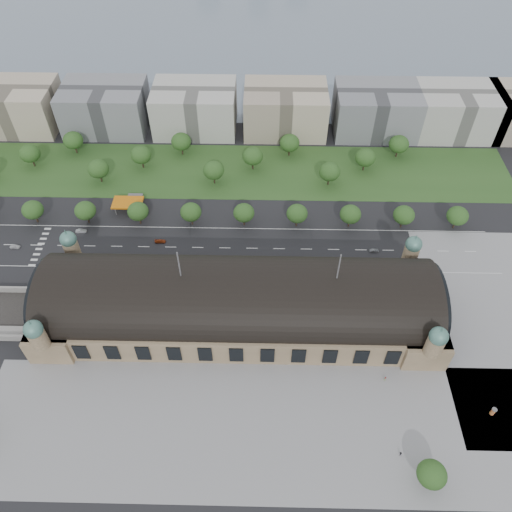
{
  "coord_description": "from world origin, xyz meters",
  "views": [
    {
      "loc": [
        8.87,
        -113.63,
        159.45
      ],
      "look_at": [
        6.14,
        20.53,
        14.0
      ],
      "focal_mm": 35.0,
      "sensor_mm": 36.0,
      "label": 1
    }
  ],
  "objects_px": {
    "traffic_car_0": "(15,247)",
    "traffic_car_2": "(102,258)",
    "traffic_car_1": "(81,231)",
    "advertising_column": "(493,411)",
    "parked_car_4": "(152,271)",
    "parked_car_3": "(146,275)",
    "petrol_station": "(132,201)",
    "bus_west": "(190,264)",
    "traffic_car_3": "(160,241)",
    "parked_car_5": "(197,269)",
    "traffic_car_4": "(228,257)",
    "parked_car_6": "(135,271)",
    "parked_car_0": "(115,275)",
    "parked_car_2": "(88,274)",
    "parked_car_1": "(113,267)",
    "bus_east": "(336,263)",
    "pedestrian_0": "(385,379)",
    "pedestrian_4": "(400,454)",
    "bus_mid": "(263,264)",
    "traffic_car_5": "(374,251)"
  },
  "relations": [
    {
      "from": "traffic_car_0",
      "to": "traffic_car_2",
      "type": "bearing_deg",
      "value": 85.4
    },
    {
      "from": "traffic_car_5",
      "to": "advertising_column",
      "type": "distance_m",
      "value": 79.92
    },
    {
      "from": "parked_car_2",
      "to": "parked_car_3",
      "type": "bearing_deg",
      "value": 60.11
    },
    {
      "from": "parked_car_0",
      "to": "parked_car_6",
      "type": "xyz_separation_m",
      "value": [
        7.98,
        2.29,
        0.12
      ]
    },
    {
      "from": "traffic_car_1",
      "to": "pedestrian_0",
      "type": "bearing_deg",
      "value": -123.54
    },
    {
      "from": "bus_mid",
      "to": "pedestrian_0",
      "type": "distance_m",
      "value": 68.39
    },
    {
      "from": "advertising_column",
      "to": "bus_east",
      "type": "bearing_deg",
      "value": 125.35
    },
    {
      "from": "parked_car_0",
      "to": "bus_mid",
      "type": "xyz_separation_m",
      "value": [
        61.85,
        6.0,
        1.19
      ]
    },
    {
      "from": "petrol_station",
      "to": "traffic_car_1",
      "type": "bearing_deg",
      "value": -137.07
    },
    {
      "from": "parked_car_0",
      "to": "pedestrian_0",
      "type": "bearing_deg",
      "value": 29.91
    },
    {
      "from": "parked_car_0",
      "to": "parked_car_3",
      "type": "relative_size",
      "value": 0.96
    },
    {
      "from": "parked_car_1",
      "to": "parked_car_4",
      "type": "bearing_deg",
      "value": 49.55
    },
    {
      "from": "bus_east",
      "to": "advertising_column",
      "type": "bearing_deg",
      "value": -149.58
    },
    {
      "from": "traffic_car_5",
      "to": "parked_car_0",
      "type": "relative_size",
      "value": 1.01
    },
    {
      "from": "bus_mid",
      "to": "pedestrian_0",
      "type": "relative_size",
      "value": 6.75
    },
    {
      "from": "traffic_car_1",
      "to": "advertising_column",
      "type": "distance_m",
      "value": 181.27
    },
    {
      "from": "traffic_car_4",
      "to": "petrol_station",
      "type": "bearing_deg",
      "value": -131.92
    },
    {
      "from": "traffic_car_1",
      "to": "parked_car_4",
      "type": "relative_size",
      "value": 0.96
    },
    {
      "from": "parked_car_1",
      "to": "bus_east",
      "type": "relative_size",
      "value": 0.48
    },
    {
      "from": "parked_car_6",
      "to": "pedestrian_4",
      "type": "distance_m",
      "value": 123.85
    },
    {
      "from": "traffic_car_1",
      "to": "parked_car_4",
      "type": "height_order",
      "value": "parked_car_4"
    },
    {
      "from": "traffic_car_5",
      "to": "parked_car_2",
      "type": "distance_m",
      "value": 122.99
    },
    {
      "from": "parked_car_5",
      "to": "traffic_car_4",
      "type": "bearing_deg",
      "value": 88.38
    },
    {
      "from": "traffic_car_3",
      "to": "bus_east",
      "type": "height_order",
      "value": "bus_east"
    },
    {
      "from": "traffic_car_1",
      "to": "traffic_car_3",
      "type": "relative_size",
      "value": 0.99
    },
    {
      "from": "parked_car_6",
      "to": "bus_west",
      "type": "bearing_deg",
      "value": 65.07
    },
    {
      "from": "bus_west",
      "to": "advertising_column",
      "type": "distance_m",
      "value": 126.54
    },
    {
      "from": "parked_car_4",
      "to": "parked_car_3",
      "type": "bearing_deg",
      "value": -66.33
    },
    {
      "from": "traffic_car_1",
      "to": "traffic_car_4",
      "type": "bearing_deg",
      "value": -106.36
    },
    {
      "from": "traffic_car_0",
      "to": "pedestrian_0",
      "type": "xyz_separation_m",
      "value": [
        153.39,
        -61.73,
        0.22
      ]
    },
    {
      "from": "petrol_station",
      "to": "traffic_car_1",
      "type": "xyz_separation_m",
      "value": [
        -20.06,
        -18.66,
        -2.17
      ]
    },
    {
      "from": "traffic_car_1",
      "to": "parked_car_0",
      "type": "bearing_deg",
      "value": -144.67
    },
    {
      "from": "parked_car_3",
      "to": "pedestrian_0",
      "type": "height_order",
      "value": "pedestrian_0"
    },
    {
      "from": "parked_car_2",
      "to": "advertising_column",
      "type": "distance_m",
      "value": 161.91
    },
    {
      "from": "parked_car_0",
      "to": "parked_car_4",
      "type": "relative_size",
      "value": 0.8
    },
    {
      "from": "traffic_car_5",
      "to": "parked_car_1",
      "type": "distance_m",
      "value": 113.1
    },
    {
      "from": "traffic_car_1",
      "to": "parked_car_0",
      "type": "distance_m",
      "value": 33.08
    },
    {
      "from": "pedestrian_4",
      "to": "parked_car_0",
      "type": "bearing_deg",
      "value": -76.47
    },
    {
      "from": "parked_car_2",
      "to": "parked_car_6",
      "type": "distance_m",
      "value": 19.41
    },
    {
      "from": "petrol_station",
      "to": "bus_west",
      "type": "relative_size",
      "value": 1.18
    },
    {
      "from": "pedestrian_4",
      "to": "petrol_station",
      "type": "bearing_deg",
      "value": -89.6
    },
    {
      "from": "parked_car_3",
      "to": "bus_mid",
      "type": "relative_size",
      "value": 0.31
    },
    {
      "from": "traffic_car_2",
      "to": "parked_car_5",
      "type": "distance_m",
      "value": 42.03
    },
    {
      "from": "traffic_car_0",
      "to": "traffic_car_5",
      "type": "xyz_separation_m",
      "value": [
        158.3,
        0.86,
        -0.11
      ]
    },
    {
      "from": "traffic_car_4",
      "to": "parked_car_1",
      "type": "distance_m",
      "value": 49.15
    },
    {
      "from": "traffic_car_1",
      "to": "pedestrian_4",
      "type": "bearing_deg",
      "value": -131.6
    },
    {
      "from": "parked_car_3",
      "to": "parked_car_4",
      "type": "relative_size",
      "value": 0.83
    },
    {
      "from": "advertising_column",
      "to": "parked_car_6",
      "type": "bearing_deg",
      "value": 155.31
    },
    {
      "from": "traffic_car_4",
      "to": "traffic_car_0",
      "type": "bearing_deg",
      "value": -99.56
    },
    {
      "from": "parked_car_6",
      "to": "pedestrian_4",
      "type": "height_order",
      "value": "pedestrian_4"
    }
  ]
}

